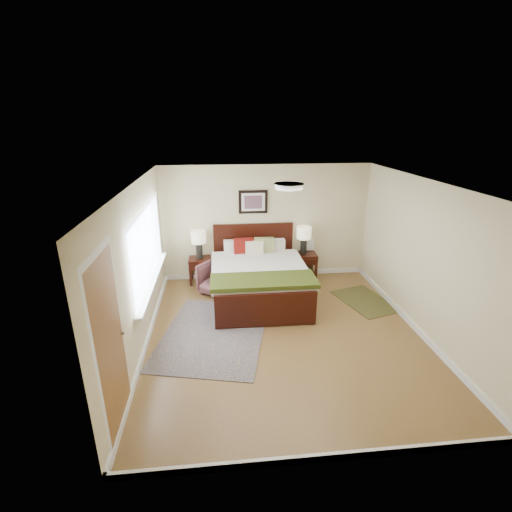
% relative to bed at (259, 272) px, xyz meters
% --- Properties ---
extents(floor, '(5.00, 5.00, 0.00)m').
position_rel_bed_xyz_m(floor, '(0.28, -1.38, -0.56)').
color(floor, brown).
rests_on(floor, ground).
extents(back_wall, '(4.50, 0.04, 2.50)m').
position_rel_bed_xyz_m(back_wall, '(0.28, 1.12, 0.69)').
color(back_wall, beige).
rests_on(back_wall, ground).
extents(front_wall, '(4.50, 0.04, 2.50)m').
position_rel_bed_xyz_m(front_wall, '(0.28, -3.88, 0.69)').
color(front_wall, beige).
rests_on(front_wall, ground).
extents(left_wall, '(0.04, 5.00, 2.50)m').
position_rel_bed_xyz_m(left_wall, '(-1.97, -1.38, 0.69)').
color(left_wall, beige).
rests_on(left_wall, ground).
extents(right_wall, '(0.04, 5.00, 2.50)m').
position_rel_bed_xyz_m(right_wall, '(2.53, -1.38, 0.69)').
color(right_wall, beige).
rests_on(right_wall, ground).
extents(ceiling, '(4.50, 5.00, 0.02)m').
position_rel_bed_xyz_m(ceiling, '(0.28, -1.38, 1.94)').
color(ceiling, white).
rests_on(ceiling, back_wall).
extents(window, '(0.11, 2.72, 1.32)m').
position_rel_bed_xyz_m(window, '(-1.92, -0.68, 0.81)').
color(window, silver).
rests_on(window, left_wall).
extents(door, '(0.06, 1.00, 2.18)m').
position_rel_bed_xyz_m(door, '(-1.95, -3.13, 0.51)').
color(door, silver).
rests_on(door, ground).
extents(ceil_fixture, '(0.44, 0.44, 0.08)m').
position_rel_bed_xyz_m(ceil_fixture, '(0.28, -1.38, 1.90)').
color(ceil_fixture, white).
rests_on(ceil_fixture, ceiling).
extents(bed, '(1.87, 2.27, 1.22)m').
position_rel_bed_xyz_m(bed, '(0.00, 0.00, 0.00)').
color(bed, black).
rests_on(bed, ground).
extents(wall_art, '(0.62, 0.05, 0.50)m').
position_rel_bed_xyz_m(wall_art, '(0.00, 1.09, 1.16)').
color(wall_art, black).
rests_on(wall_art, back_wall).
extents(nightstand_left, '(0.47, 0.42, 0.56)m').
position_rel_bed_xyz_m(nightstand_left, '(-1.18, 0.87, -0.12)').
color(nightstand_left, black).
rests_on(nightstand_left, ground).
extents(nightstand_right, '(0.58, 0.44, 0.58)m').
position_rel_bed_xyz_m(nightstand_right, '(1.09, 0.88, -0.21)').
color(nightstand_right, black).
rests_on(nightstand_right, ground).
extents(lamp_left, '(0.31, 0.31, 0.61)m').
position_rel_bed_xyz_m(lamp_left, '(-1.18, 0.89, 0.42)').
color(lamp_left, black).
rests_on(lamp_left, nightstand_left).
extents(lamp_right, '(0.31, 0.31, 0.61)m').
position_rel_bed_xyz_m(lamp_right, '(1.09, 0.89, 0.44)').
color(lamp_right, black).
rests_on(lamp_right, nightstand_right).
extents(armchair, '(0.99, 1.00, 0.66)m').
position_rel_bed_xyz_m(armchair, '(-0.76, 0.30, -0.24)').
color(armchair, brown).
rests_on(armchair, ground).
extents(rug_persian, '(2.10, 2.61, 0.01)m').
position_rel_bed_xyz_m(rug_persian, '(-0.90, -1.27, -0.56)').
color(rug_persian, '#0D1741').
rests_on(rug_persian, ground).
extents(rug_navy, '(1.16, 1.44, 0.01)m').
position_rel_bed_xyz_m(rug_navy, '(2.08, -0.38, -0.56)').
color(rug_navy, black).
rests_on(rug_navy, ground).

